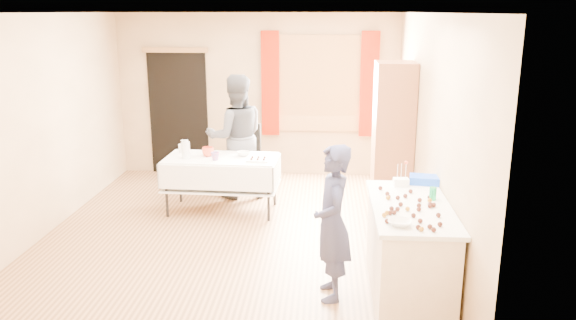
# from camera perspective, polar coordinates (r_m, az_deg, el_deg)

# --- Properties ---
(floor) EXTENTS (4.50, 5.50, 0.02)m
(floor) POSITION_cam_1_polar(r_m,az_deg,el_deg) (6.82, -5.74, -7.83)
(floor) COLOR #9E7047
(floor) RESTS_ON ground
(ceiling) EXTENTS (4.50, 5.50, 0.02)m
(ceiling) POSITION_cam_1_polar(r_m,az_deg,el_deg) (6.30, -6.38, 14.74)
(ceiling) COLOR white
(ceiling) RESTS_ON floor
(wall_back) EXTENTS (4.50, 0.02, 2.60)m
(wall_back) POSITION_cam_1_polar(r_m,az_deg,el_deg) (9.12, -3.13, 6.57)
(wall_back) COLOR tan
(wall_back) RESTS_ON floor
(wall_front) EXTENTS (4.50, 0.02, 2.60)m
(wall_front) POSITION_cam_1_polar(r_m,az_deg,el_deg) (3.84, -12.97, -5.55)
(wall_front) COLOR tan
(wall_front) RESTS_ON floor
(wall_left) EXTENTS (0.02, 5.50, 2.60)m
(wall_left) POSITION_cam_1_polar(r_m,az_deg,el_deg) (7.17, -24.17, 3.00)
(wall_left) COLOR tan
(wall_left) RESTS_ON floor
(wall_right) EXTENTS (0.02, 5.50, 2.60)m
(wall_right) POSITION_cam_1_polar(r_m,az_deg,el_deg) (6.45, 14.18, 2.65)
(wall_right) COLOR tan
(wall_right) RESTS_ON floor
(window_frame) EXTENTS (1.32, 0.06, 1.52)m
(window_frame) POSITION_cam_1_polar(r_m,az_deg,el_deg) (8.99, 3.22, 7.74)
(window_frame) COLOR olive
(window_frame) RESTS_ON wall_back
(window_pane) EXTENTS (1.20, 0.02, 1.40)m
(window_pane) POSITION_cam_1_polar(r_m,az_deg,el_deg) (8.98, 3.22, 7.73)
(window_pane) COLOR white
(window_pane) RESTS_ON wall_back
(curtain_left) EXTENTS (0.28, 0.06, 1.65)m
(curtain_left) POSITION_cam_1_polar(r_m,az_deg,el_deg) (8.98, -1.81, 7.75)
(curtain_left) COLOR #961300
(curtain_left) RESTS_ON wall_back
(curtain_right) EXTENTS (0.28, 0.06, 1.65)m
(curtain_right) POSITION_cam_1_polar(r_m,az_deg,el_deg) (8.97, 8.25, 7.59)
(curtain_right) COLOR #961300
(curtain_right) RESTS_ON wall_back
(doorway) EXTENTS (0.95, 0.04, 2.00)m
(doorway) POSITION_cam_1_polar(r_m,az_deg,el_deg) (9.39, -11.05, 4.70)
(doorway) COLOR black
(doorway) RESTS_ON floor
(door_lintel) EXTENTS (1.05, 0.06, 0.08)m
(door_lintel) POSITION_cam_1_polar(r_m,az_deg,el_deg) (9.24, -11.42, 10.90)
(door_lintel) COLOR olive
(door_lintel) RESTS_ON wall_back
(cabinet) EXTENTS (0.50, 0.60, 1.99)m
(cabinet) POSITION_cam_1_polar(r_m,az_deg,el_deg) (7.53, 10.58, 2.20)
(cabinet) COLOR brown
(cabinet) RESTS_ON floor
(counter) EXTENTS (0.71, 1.50, 0.91)m
(counter) POSITION_cam_1_polar(r_m,az_deg,el_deg) (5.41, 12.12, -9.02)
(counter) COLOR #F6E1C6
(counter) RESTS_ON floor
(party_table) EXTENTS (1.53, 0.83, 0.75)m
(party_table) POSITION_cam_1_polar(r_m,az_deg,el_deg) (7.54, -6.73, -1.95)
(party_table) COLOR black
(party_table) RESTS_ON floor
(chair) EXTENTS (0.53, 0.53, 0.99)m
(chair) POSITION_cam_1_polar(r_m,az_deg,el_deg) (8.51, -4.49, -0.97)
(chair) COLOR black
(chair) RESTS_ON floor
(girl) EXTENTS (0.62, 0.49, 1.47)m
(girl) POSITION_cam_1_polar(r_m,az_deg,el_deg) (5.19, 4.53, -6.40)
(girl) COLOR #222446
(girl) RESTS_ON floor
(woman) EXTENTS (1.23, 1.14, 1.77)m
(woman) POSITION_cam_1_polar(r_m,az_deg,el_deg) (8.02, -5.28, 2.37)
(woman) COLOR black
(woman) RESTS_ON floor
(soda_can) EXTENTS (0.09, 0.09, 0.12)m
(soda_can) POSITION_cam_1_polar(r_m,az_deg,el_deg) (5.41, 14.50, -3.32)
(soda_can) COLOR #139D56
(soda_can) RESTS_ON counter
(mixing_bowl) EXTENTS (0.30, 0.30, 0.05)m
(mixing_bowl) POSITION_cam_1_polar(r_m,az_deg,el_deg) (4.73, 11.29, -6.25)
(mixing_bowl) COLOR white
(mixing_bowl) RESTS_ON counter
(foam_block) EXTENTS (0.16, 0.11, 0.08)m
(foam_block) POSITION_cam_1_polar(r_m,az_deg,el_deg) (5.76, 11.40, -2.22)
(foam_block) COLOR white
(foam_block) RESTS_ON counter
(blue_basket) EXTENTS (0.33, 0.24, 0.08)m
(blue_basket) POSITION_cam_1_polar(r_m,az_deg,el_deg) (5.90, 13.70, -1.96)
(blue_basket) COLOR blue
(blue_basket) RESTS_ON counter
(pitcher) EXTENTS (0.11, 0.11, 0.22)m
(pitcher) POSITION_cam_1_polar(r_m,az_deg,el_deg) (7.44, -10.34, 0.99)
(pitcher) COLOR silver
(pitcher) RESTS_ON party_table
(cup_red) EXTENTS (0.21, 0.21, 0.12)m
(cup_red) POSITION_cam_1_polar(r_m,az_deg,el_deg) (7.52, -8.14, 0.85)
(cup_red) COLOR #E14629
(cup_red) RESTS_ON party_table
(cup_rainbow) EXTENTS (0.12, 0.12, 0.11)m
(cup_rainbow) POSITION_cam_1_polar(r_m,az_deg,el_deg) (7.31, -7.41, 0.39)
(cup_rainbow) COLOR red
(cup_rainbow) RESTS_ON party_table
(small_bowl) EXTENTS (0.26, 0.26, 0.06)m
(small_bowl) POSITION_cam_1_polar(r_m,az_deg,el_deg) (7.50, -4.54, 0.65)
(small_bowl) COLOR white
(small_bowl) RESTS_ON party_table
(pastry_tray) EXTENTS (0.29, 0.22, 0.02)m
(pastry_tray) POSITION_cam_1_polar(r_m,az_deg,el_deg) (7.23, -3.05, -0.00)
(pastry_tray) COLOR white
(pastry_tray) RESTS_ON party_table
(bottle) EXTENTS (0.13, 0.13, 0.18)m
(bottle) POSITION_cam_1_polar(r_m,az_deg,el_deg) (7.77, -10.68, 1.40)
(bottle) COLOR white
(bottle) RESTS_ON party_table
(cake_balls) EXTENTS (0.51, 1.11, 0.04)m
(cake_balls) POSITION_cam_1_polar(r_m,az_deg,el_deg) (5.09, 12.27, -4.80)
(cake_balls) COLOR #3F2314
(cake_balls) RESTS_ON counter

